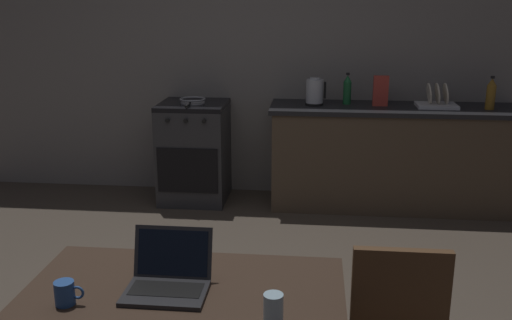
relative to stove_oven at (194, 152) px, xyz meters
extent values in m
cube|color=gray|center=(0.79, 0.35, 0.96)|extent=(6.40, 0.10, 2.84)
cube|color=#4C3D2D|center=(1.79, 0.00, -0.02)|extent=(2.10, 0.60, 0.88)
cube|color=black|center=(1.79, 0.00, 0.44)|extent=(2.16, 0.64, 0.04)
cube|color=#2D2D30|center=(0.00, 0.00, -0.02)|extent=(0.60, 0.60, 0.88)
cube|color=black|center=(0.00, 0.00, 0.44)|extent=(0.60, 0.60, 0.04)
cube|color=black|center=(0.00, -0.30, -0.09)|extent=(0.54, 0.01, 0.40)
cylinder|color=black|center=(-0.16, -0.31, 0.36)|extent=(0.04, 0.02, 0.04)
cylinder|color=black|center=(0.00, -0.31, 0.36)|extent=(0.04, 0.02, 0.04)
cylinder|color=black|center=(0.16, -0.31, 0.36)|extent=(0.04, 0.02, 0.04)
cube|color=#332319|center=(0.60, -3.12, 0.24)|extent=(1.27, 0.87, 0.04)
cube|color=#4C331E|center=(1.45, -2.99, 0.24)|extent=(0.38, 0.04, 0.42)
cube|color=#232326|center=(0.54, -3.10, 0.27)|extent=(0.32, 0.22, 0.02)
cube|color=black|center=(0.54, -3.08, 0.28)|extent=(0.28, 0.12, 0.00)
cube|color=#232326|center=(0.54, -2.95, 0.38)|extent=(0.32, 0.07, 0.20)
cube|color=black|center=(0.54, -2.96, 0.38)|extent=(0.29, 0.06, 0.18)
cylinder|color=black|center=(1.09, 0.00, 0.47)|extent=(0.16, 0.16, 0.02)
cylinder|color=#B2B5BA|center=(1.09, 0.00, 0.58)|extent=(0.15, 0.15, 0.21)
cylinder|color=#B2B5BA|center=(1.09, 0.00, 0.69)|extent=(0.09, 0.09, 0.02)
cube|color=black|center=(1.18, 0.00, 0.59)|extent=(0.02, 0.02, 0.14)
cylinder|color=#8C601E|center=(2.57, -0.05, 0.56)|extent=(0.08, 0.08, 0.20)
cone|color=#8C601E|center=(2.57, -0.05, 0.69)|extent=(0.08, 0.08, 0.06)
cylinder|color=black|center=(2.57, -0.05, 0.73)|extent=(0.03, 0.03, 0.02)
cylinder|color=gray|center=(0.00, -0.02, 0.46)|extent=(0.22, 0.22, 0.01)
torus|color=gray|center=(0.00, -0.02, 0.50)|extent=(0.23, 0.23, 0.02)
cylinder|color=black|center=(0.00, -0.22, 0.48)|extent=(0.02, 0.18, 0.02)
cylinder|color=#264C8C|center=(0.18, -3.20, 0.31)|extent=(0.08, 0.08, 0.09)
torus|color=#264C8C|center=(0.23, -3.20, 0.31)|extent=(0.05, 0.01, 0.05)
cylinder|color=#99B7C6|center=(0.97, -3.26, 0.32)|extent=(0.07, 0.07, 0.12)
cube|color=#B2382D|center=(1.66, 0.02, 0.59)|extent=(0.13, 0.05, 0.26)
cube|color=silver|center=(2.14, 0.00, 0.47)|extent=(0.34, 0.26, 0.03)
cylinder|color=beige|center=(2.07, 0.00, 0.58)|extent=(0.04, 0.18, 0.18)
cylinder|color=beige|center=(2.14, 0.00, 0.58)|extent=(0.04, 0.18, 0.18)
cylinder|color=beige|center=(2.21, 0.00, 0.58)|extent=(0.04, 0.18, 0.18)
cylinder|color=#19592D|center=(1.38, 0.08, 0.56)|extent=(0.07, 0.07, 0.20)
cone|color=#19592D|center=(1.38, 0.08, 0.69)|extent=(0.07, 0.07, 0.06)
cylinder|color=black|center=(1.38, 0.08, 0.73)|extent=(0.03, 0.03, 0.02)
camera|label=1|loc=(1.10, -5.07, 1.38)|focal=40.54mm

